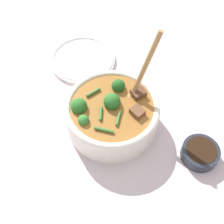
# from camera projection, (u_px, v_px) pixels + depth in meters

# --- Properties ---
(ground_plane) EXTENTS (4.00, 4.00, 0.00)m
(ground_plane) POSITION_uv_depth(u_px,v_px,m) (112.00, 124.00, 0.74)
(ground_plane) COLOR silver
(stew_bowl) EXTENTS (0.23, 0.23, 0.25)m
(stew_bowl) POSITION_uv_depth(u_px,v_px,m) (112.00, 113.00, 0.70)
(stew_bowl) COLOR white
(stew_bowl) RESTS_ON ground_plane
(condiment_bowl) EXTENTS (0.09, 0.09, 0.03)m
(condiment_bowl) POSITION_uv_depth(u_px,v_px,m) (200.00, 153.00, 0.67)
(condiment_bowl) COLOR #232833
(condiment_bowl) RESTS_ON ground_plane
(empty_plate) EXTENTS (0.20, 0.20, 0.02)m
(empty_plate) POSITION_uv_depth(u_px,v_px,m) (83.00, 59.00, 0.87)
(empty_plate) COLOR white
(empty_plate) RESTS_ON ground_plane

